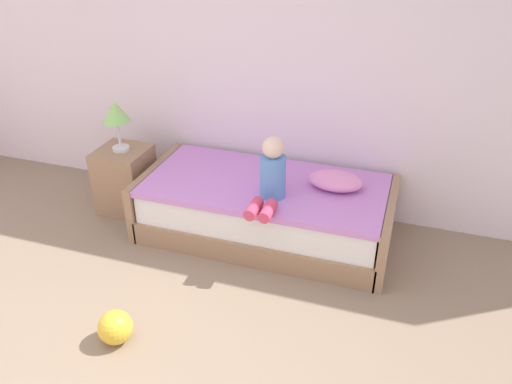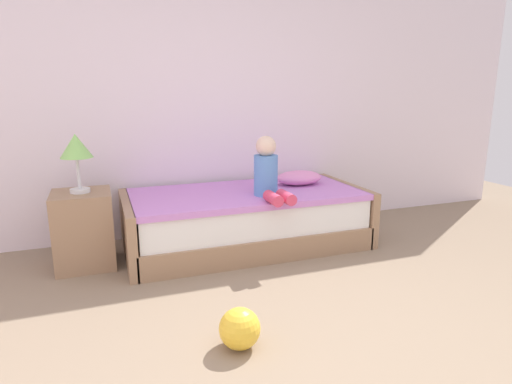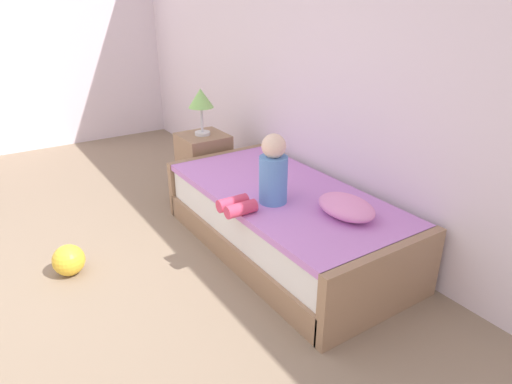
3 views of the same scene
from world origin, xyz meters
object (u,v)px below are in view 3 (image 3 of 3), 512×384
pillow (346,207)px  child_figure (268,176)px  bed (283,220)px  nightstand (204,163)px  table_lamp (201,100)px  toy_ball (69,260)px

pillow → child_figure: bearing=-143.7°
child_figure → pillow: bearing=36.3°
bed → pillow: 0.65m
nightstand → table_lamp: size_ratio=1.33×
pillow → toy_ball: (-1.11, -1.60, -0.45)m
nightstand → toy_ball: (0.80, -1.51, -0.19)m
bed → table_lamp: 1.52m
bed → toy_ball: bearing=-110.3°
toy_ball → nightstand: bearing=117.9°
bed → pillow: size_ratio=4.80×
bed → table_lamp: (-1.35, 0.01, 0.69)m
child_figure → toy_ball: 1.55m
nightstand → table_lamp: table_lamp is taller
pillow → toy_ball: 2.00m
bed → child_figure: bearing=-63.5°
bed → pillow: (0.56, 0.10, 0.32)m
nightstand → table_lamp: 0.64m
table_lamp → child_figure: (1.46, -0.24, -0.23)m
bed → toy_ball: bed is taller
nightstand → child_figure: bearing=-9.2°
bed → nightstand: size_ratio=3.52×
table_lamp → toy_ball: bearing=-62.1°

